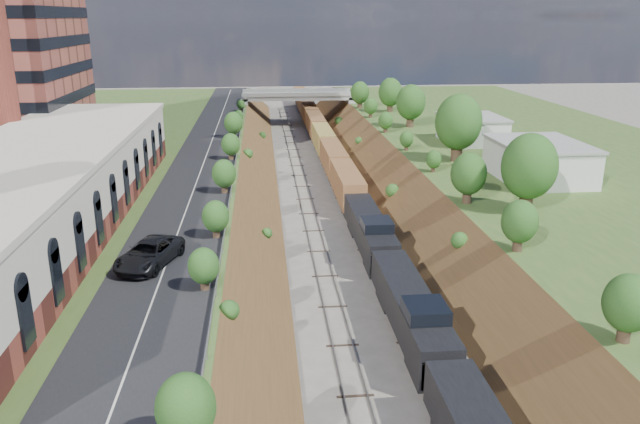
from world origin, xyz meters
The scene contains 16 objects.
platform_left centered at (-33.00, 60.00, 2.50)m, with size 44.00×180.00×5.00m, color #3C5824.
platform_right centered at (33.00, 60.00, 2.50)m, with size 44.00×180.00×5.00m, color #3C5824.
embankment_left centered at (-11.00, 60.00, 0.00)m, with size 7.07×180.00×7.07m, color brown.
embankment_right centered at (11.00, 60.00, 0.00)m, with size 7.07×180.00×7.07m, color brown.
rail_left_track centered at (-2.60, 60.00, 0.09)m, with size 1.58×180.00×0.18m, color gray.
rail_right_track centered at (2.60, 60.00, 0.09)m, with size 1.58×180.00×0.18m, color gray.
road centered at (-15.50, 60.00, 5.05)m, with size 8.00×180.00×0.10m, color black.
guardrail centered at (-11.40, 59.80, 5.55)m, with size 0.10×171.00×0.70m.
commercial_building centered at (-28.00, 38.00, 8.51)m, with size 14.30×62.30×7.00m.
overpass centered at (0.00, 122.00, 4.92)m, with size 24.50×8.30×7.40m.
white_building_near centered at (23.50, 52.00, 7.00)m, with size 9.00×12.00×4.00m, color silver.
white_building_far centered at (23.00, 74.00, 6.80)m, with size 8.00×10.00×3.60m, color silver.
tree_right_large centered at (17.00, 40.00, 9.38)m, with size 5.25×5.25×7.61m.
tree_left_crest centered at (-11.80, 20.00, 7.04)m, with size 2.45×2.45×3.55m.
freight_train centered at (2.60, 83.07, 2.50)m, with size 2.85×161.18×4.55m.
suv centered at (-16.66, 29.30, 6.04)m, with size 3.12×6.78×1.88m, color black.
Camera 1 is at (-8.04, -15.11, 22.99)m, focal length 35.00 mm.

